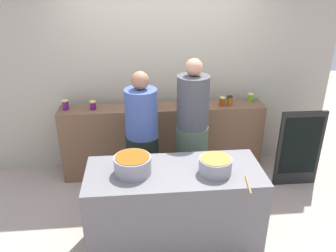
# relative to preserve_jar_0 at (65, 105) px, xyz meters

# --- Properties ---
(ground) EXTENTS (12.00, 12.00, 0.00)m
(ground) POSITION_rel_preserve_jar_0_xyz_m (1.24, -1.10, -1.06)
(ground) COLOR #A89588
(storefront_wall) EXTENTS (4.80, 0.12, 3.00)m
(storefront_wall) POSITION_rel_preserve_jar_0_xyz_m (1.24, 0.35, 0.44)
(storefront_wall) COLOR #AEA592
(storefront_wall) RESTS_ON ground
(display_shelf) EXTENTS (2.70, 0.36, 0.99)m
(display_shelf) POSITION_rel_preserve_jar_0_xyz_m (1.24, -0.00, -0.56)
(display_shelf) COLOR brown
(display_shelf) RESTS_ON ground
(prep_table) EXTENTS (1.70, 0.70, 0.88)m
(prep_table) POSITION_rel_preserve_jar_0_xyz_m (1.24, -1.40, -0.62)
(prep_table) COLOR slate
(prep_table) RESTS_ON ground
(preserve_jar_0) EXTENTS (0.08, 0.08, 0.13)m
(preserve_jar_0) POSITION_rel_preserve_jar_0_xyz_m (0.00, 0.00, 0.00)
(preserve_jar_0) COLOR #511858
(preserve_jar_0) RESTS_ON display_shelf
(preserve_jar_1) EXTENTS (0.08, 0.08, 0.11)m
(preserve_jar_1) POSITION_rel_preserve_jar_0_xyz_m (0.35, -0.02, -0.01)
(preserve_jar_1) COLOR #571260
(preserve_jar_1) RESTS_ON display_shelf
(preserve_jar_2) EXTENTS (0.08, 0.08, 0.11)m
(preserve_jar_2) POSITION_rel_preserve_jar_0_xyz_m (1.04, -0.07, -0.01)
(preserve_jar_2) COLOR brown
(preserve_jar_2) RESTS_ON display_shelf
(preserve_jar_3) EXTENTS (0.07, 0.07, 0.14)m
(preserve_jar_3) POSITION_rel_preserve_jar_0_xyz_m (1.14, -0.02, 0.01)
(preserve_jar_3) COLOR brown
(preserve_jar_3) RESTS_ON display_shelf
(preserve_jar_4) EXTENTS (0.08, 0.08, 0.11)m
(preserve_jar_4) POSITION_rel_preserve_jar_0_xyz_m (1.48, -0.05, -0.01)
(preserve_jar_4) COLOR orange
(preserve_jar_4) RESTS_ON display_shelf
(preserve_jar_5) EXTENTS (0.08, 0.08, 0.11)m
(preserve_jar_5) POSITION_rel_preserve_jar_0_xyz_m (1.68, -0.02, -0.01)
(preserve_jar_5) COLOR #462551
(preserve_jar_5) RESTS_ON display_shelf
(preserve_jar_6) EXTENTS (0.07, 0.07, 0.12)m
(preserve_jar_6) POSITION_rel_preserve_jar_0_xyz_m (2.02, -0.06, -0.00)
(preserve_jar_6) COLOR maroon
(preserve_jar_6) RESTS_ON display_shelf
(preserve_jar_7) EXTENTS (0.08, 0.08, 0.13)m
(preserve_jar_7) POSITION_rel_preserve_jar_0_xyz_m (2.13, -0.04, 0.00)
(preserve_jar_7) COLOR #924D10
(preserve_jar_7) RESTS_ON display_shelf
(preserve_jar_8) EXTENTS (0.08, 0.08, 0.11)m
(preserve_jar_8) POSITION_rel_preserve_jar_0_xyz_m (2.45, 0.07, -0.01)
(preserve_jar_8) COLOR #609325
(preserve_jar_8) RESTS_ON display_shelf
(cooking_pot_left) EXTENTS (0.35, 0.35, 0.17)m
(cooking_pot_left) POSITION_rel_preserve_jar_0_xyz_m (0.85, -1.40, -0.09)
(cooking_pot_left) COLOR gray
(cooking_pot_left) RESTS_ON prep_table
(cooking_pot_center) EXTENTS (0.31, 0.31, 0.15)m
(cooking_pot_center) POSITION_rel_preserve_jar_0_xyz_m (1.62, -1.47, -0.10)
(cooking_pot_center) COLOR gray
(cooking_pot_center) RESTS_ON prep_table
(wooden_spoon) EXTENTS (0.06, 0.28, 0.02)m
(wooden_spoon) POSITION_rel_preserve_jar_0_xyz_m (1.87, -1.71, -0.17)
(wooden_spoon) COLOR #9E703D
(wooden_spoon) RESTS_ON prep_table
(cook_with_tongs) EXTENTS (0.38, 0.38, 1.66)m
(cook_with_tongs) POSITION_rel_preserve_jar_0_xyz_m (0.95, -0.67, -0.31)
(cook_with_tongs) COLOR black
(cook_with_tongs) RESTS_ON ground
(cook_in_cap) EXTENTS (0.38, 0.38, 1.77)m
(cook_in_cap) POSITION_rel_preserve_jar_0_xyz_m (1.53, -0.64, -0.25)
(cook_in_cap) COLOR #4B5946
(cook_in_cap) RESTS_ON ground
(chalkboard_sign) EXTENTS (0.58, 0.05, 1.04)m
(chalkboard_sign) POSITION_rel_preserve_jar_0_xyz_m (2.97, -0.48, -0.53)
(chalkboard_sign) COLOR black
(chalkboard_sign) RESTS_ON ground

